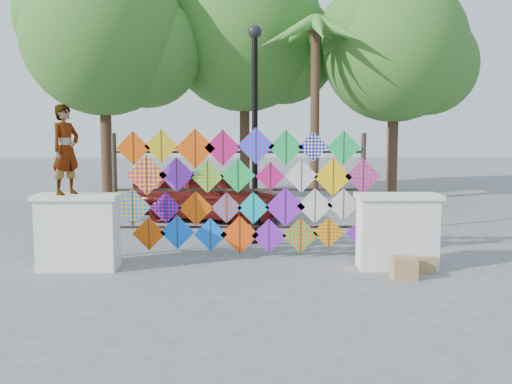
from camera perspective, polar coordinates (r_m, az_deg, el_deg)
ground at (r=9.99m, az=-1.77°, el=-7.40°), size 80.00×80.00×0.00m
parapet_left at (r=10.09m, az=-17.36°, el=-3.78°), size 1.40×0.65×1.28m
parapet_right at (r=9.98m, az=13.93°, el=-3.79°), size 1.40×0.65×1.28m
kite_rack at (r=10.50m, az=-1.33°, el=0.06°), size 4.96×0.24×2.41m
tree_west at (r=19.54m, az=-14.71°, el=14.92°), size 5.85×5.20×8.01m
tree_mid at (r=21.02m, az=-0.86°, el=15.57°), size 6.30×5.60×8.61m
tree_east at (r=20.02m, az=13.96°, el=13.59°), size 5.40×4.80×7.42m
palm_tree at (r=18.01m, az=5.98°, el=14.47°), size 3.62×3.62×5.83m
vendor_woman at (r=10.00m, az=-18.50°, el=4.04°), size 0.58×0.65×1.50m
sedan at (r=14.86m, az=-4.68°, el=-0.26°), size 4.31×2.75×1.37m
lamppost at (r=11.72m, az=-0.12°, el=7.87°), size 0.28×0.28×4.46m
cardboard_box_near at (r=9.43m, az=14.54°, el=-7.36°), size 0.38×0.34×0.34m
cardboard_box_far at (r=9.97m, az=16.44°, el=-6.88°), size 0.33×0.30×0.28m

